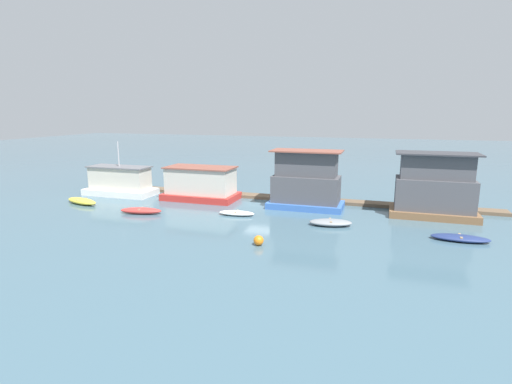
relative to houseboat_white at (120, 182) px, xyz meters
name	(u,v)px	position (x,y,z in m)	size (l,w,h in m)	color
ground_plane	(259,205)	(15.19, 0.12, -1.35)	(200.00, 200.00, 0.00)	#426070
dock_walkway	(268,197)	(15.19, 3.04, -1.20)	(42.40, 1.53, 0.30)	brown
houseboat_white	(120,182)	(0.00, 0.00, 0.00)	(7.31, 3.29, 5.54)	white
houseboat_red	(201,184)	(9.00, 0.54, 0.19)	(7.21, 3.85, 3.26)	red
houseboat_blue	(306,183)	(19.53, 0.26, 0.96)	(6.65, 3.47, 5.21)	#3866B7
houseboat_brown	(434,188)	(30.13, 0.50, 1.02)	(6.81, 3.67, 5.30)	brown
dinghy_yellow	(82,201)	(-0.83, -4.76, -1.08)	(4.16, 2.29, 0.54)	yellow
dinghy_red	(141,211)	(6.60, -6.19, -1.08)	(3.73, 1.78, 0.53)	red
dinghy_white	(237,213)	(14.54, -4.14, -1.16)	(3.13, 1.40, 0.37)	white
dinghy_grey	(331,222)	(22.46, -4.85, -1.10)	(3.43, 2.04, 0.49)	gray
dinghy_navy	(460,238)	(31.27, -5.84, -1.15)	(3.74, 1.40, 0.40)	navy
mooring_post_far_right	(136,183)	(0.57, 2.02, -0.40)	(0.31, 0.31, 1.90)	#846B4C
buoy_orange	(259,240)	(18.62, -10.91, -1.02)	(0.66, 0.66, 0.66)	orange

